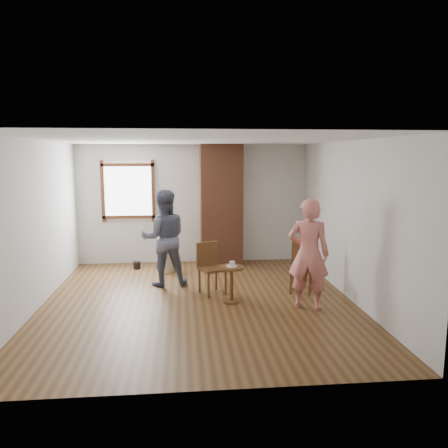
{
  "coord_description": "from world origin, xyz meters",
  "views": [
    {
      "loc": [
        -0.25,
        -6.85,
        2.36
      ],
      "look_at": [
        0.49,
        0.8,
        1.15
      ],
      "focal_mm": 35.0,
      "sensor_mm": 36.0,
      "label": 1
    }
  ],
  "objects_px": {
    "dining_chair_left": "(210,265)",
    "dining_chair_right": "(302,264)",
    "man": "(164,238)",
    "stoneware_crock": "(166,259)",
    "person_pink": "(309,254)",
    "side_table": "(231,278)"
  },
  "relations": [
    {
      "from": "stoneware_crock",
      "to": "side_table",
      "type": "xyz_separation_m",
      "value": [
        1.12,
        -2.06,
        0.16
      ]
    },
    {
      "from": "man",
      "to": "dining_chair_right",
      "type": "bearing_deg",
      "value": 158.96
    },
    {
      "from": "dining_chair_left",
      "to": "man",
      "type": "xyz_separation_m",
      "value": [
        -0.81,
        0.54,
        0.39
      ]
    },
    {
      "from": "side_table",
      "to": "person_pink",
      "type": "xyz_separation_m",
      "value": [
        1.15,
        -0.39,
        0.46
      ]
    },
    {
      "from": "dining_chair_left",
      "to": "man",
      "type": "height_order",
      "value": "man"
    },
    {
      "from": "dining_chair_left",
      "to": "side_table",
      "type": "height_order",
      "value": "dining_chair_left"
    },
    {
      "from": "stoneware_crock",
      "to": "dining_chair_right",
      "type": "bearing_deg",
      "value": -33.02
    },
    {
      "from": "stoneware_crock",
      "to": "person_pink",
      "type": "distance_m",
      "value": 3.39
    },
    {
      "from": "dining_chair_left",
      "to": "dining_chair_right",
      "type": "distance_m",
      "value": 1.6
    },
    {
      "from": "side_table",
      "to": "person_pink",
      "type": "height_order",
      "value": "person_pink"
    },
    {
      "from": "man",
      "to": "person_pink",
      "type": "xyz_separation_m",
      "value": [
        2.26,
        -1.48,
        -0.02
      ]
    },
    {
      "from": "stoneware_crock",
      "to": "person_pink",
      "type": "bearing_deg",
      "value": -47.2
    },
    {
      "from": "dining_chair_right",
      "to": "side_table",
      "type": "xyz_separation_m",
      "value": [
        -1.3,
        -0.49,
        -0.08
      ]
    },
    {
      "from": "dining_chair_left",
      "to": "dining_chair_right",
      "type": "relative_size",
      "value": 1.03
    },
    {
      "from": "dining_chair_right",
      "to": "dining_chair_left",
      "type": "bearing_deg",
      "value": -160.23
    },
    {
      "from": "stoneware_crock",
      "to": "side_table",
      "type": "relative_size",
      "value": 0.81
    },
    {
      "from": "dining_chair_left",
      "to": "dining_chair_right",
      "type": "height_order",
      "value": "dining_chair_left"
    },
    {
      "from": "dining_chair_right",
      "to": "side_table",
      "type": "relative_size",
      "value": 1.43
    },
    {
      "from": "stoneware_crock",
      "to": "dining_chair_right",
      "type": "relative_size",
      "value": 0.57
    },
    {
      "from": "dining_chair_left",
      "to": "person_pink",
      "type": "xyz_separation_m",
      "value": [
        1.45,
        -0.94,
        0.37
      ]
    },
    {
      "from": "dining_chair_left",
      "to": "side_table",
      "type": "xyz_separation_m",
      "value": [
        0.3,
        -0.55,
        -0.09
      ]
    },
    {
      "from": "stoneware_crock",
      "to": "man",
      "type": "bearing_deg",
      "value": -89.65
    }
  ]
}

